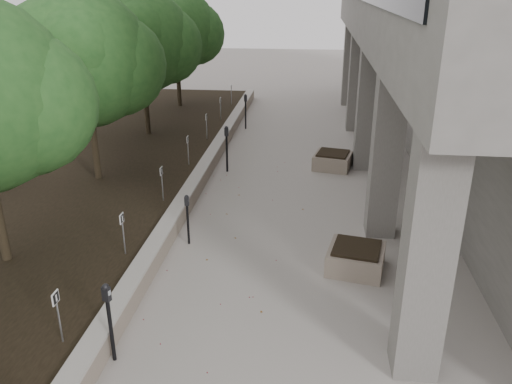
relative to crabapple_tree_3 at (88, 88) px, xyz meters
The scene contains 19 objects.
retaining_wall 4.25m from the crabapple_tree_3, 18.58° to the left, with size 0.39×26.00×0.50m, color gray, non-canonical shape.
planting_bed 3.16m from the crabapple_tree_3, 124.99° to the left, with size 7.00×26.00×0.40m, color black.
crabapple_tree_3 is the anchor object (origin of this frame).
crabapple_tree_4 5.00m from the crabapple_tree_3, 90.00° to the left, with size 4.60×4.00×5.44m, color #204E1E, non-canonical shape.
crabapple_tree_5 10.00m from the crabapple_tree_3, 90.00° to the left, with size 4.60×4.00×5.44m, color #204E1E, non-canonical shape.
parking_sign_2 8.20m from the crabapple_tree_3, 71.91° to the right, with size 0.04×0.22×0.96m, color black, non-canonical shape.
parking_sign_3 5.59m from the crabapple_tree_3, 61.43° to the right, with size 0.04×0.22×0.96m, color black, non-canonical shape.
parking_sign_4 3.64m from the crabapple_tree_3, 31.48° to the right, with size 0.04×0.22×0.96m, color black, non-canonical shape.
parking_sign_5 3.64m from the crabapple_tree_3, 31.48° to the left, with size 0.04×0.22×0.96m, color black, non-canonical shape.
parking_sign_6 5.59m from the crabapple_tree_3, 61.43° to the left, with size 0.04×0.22×0.96m, color black, non-canonical shape.
parking_sign_7 8.20m from the crabapple_tree_3, 71.91° to the left, with size 0.04×0.22×0.96m, color black, non-canonical shape.
parking_sign_8 11.01m from the crabapple_tree_3, 76.87° to the left, with size 0.04×0.22×0.96m, color black, non-canonical shape.
parking_meter_2 8.40m from the crabapple_tree_3, 66.23° to the right, with size 0.15×0.11×1.49m, color black, non-canonical shape.
parking_meter_3 5.34m from the crabapple_tree_3, 41.73° to the right, with size 0.13×0.09×1.28m, color black, non-canonical shape.
parking_meter_4 4.78m from the crabapple_tree_3, 29.80° to the left, with size 0.16×0.11×1.57m, color black, non-canonical shape.
parking_meter_5 8.69m from the crabapple_tree_3, 65.04° to the left, with size 0.15×0.11×1.52m, color black, non-canonical shape.
planter_front 8.91m from the crabapple_tree_3, 27.61° to the right, with size 1.19×1.19×0.56m, color gray, non-canonical shape.
planter_back 8.20m from the crabapple_tree_3, 21.63° to the left, with size 1.19×1.19×0.56m, color gray, non-canonical shape.
berry_scatter 6.38m from the crabapple_tree_3, 32.55° to the right, with size 3.30×14.10×0.02m, color maroon, non-canonical shape.
Camera 1 is at (1.60, -6.04, 5.90)m, focal length 36.08 mm.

